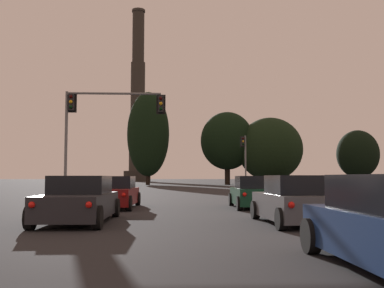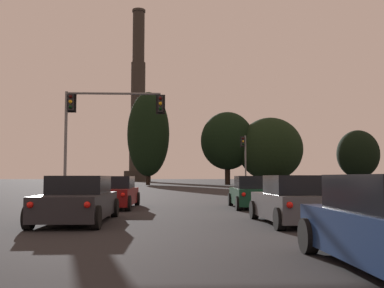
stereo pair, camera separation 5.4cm
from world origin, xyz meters
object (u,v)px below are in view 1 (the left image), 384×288
Objects in this scene: traffic_light_overhead_left at (99,116)px; hatchback_right_lane_second at (295,202)px; hatchback_right_lane_front at (254,193)px; sedan_left_lane_second at (80,200)px; sedan_left_lane_front at (114,193)px; traffic_light_far_right at (244,154)px; smokestack at (138,113)px.

hatchback_right_lane_second is at bearing -60.97° from traffic_light_overhead_left.
hatchback_right_lane_front is 8.87m from sedan_left_lane_second.
traffic_light_far_right is (10.81, 30.40, 3.34)m from sedan_left_lane_front.
smokestack reaches higher than sedan_left_lane_front.
sedan_left_lane_second is 125.39m from smokestack.
sedan_left_lane_front is at bearing -109.57° from traffic_light_far_right.
sedan_left_lane_second is (-6.50, -6.04, 0.00)m from hatchback_right_lane_front.
sedan_left_lane_second is 0.09× the size of smokestack.
traffic_light_far_right reaches higher than sedan_left_lane_second.
smokestack reaches higher than traffic_light_far_right.
sedan_left_lane_front is (-6.26, 0.35, 0.00)m from hatchback_right_lane_front.
hatchback_right_lane_front is 12.32m from traffic_light_overhead_left.
hatchback_right_lane_front is at bearing -44.00° from traffic_light_overhead_left.
hatchback_right_lane_second is at bearing -48.04° from sedan_left_lane_front.
traffic_light_far_right reaches higher than hatchback_right_lane_front.
sedan_left_lane_second is at bearing -82.88° from traffic_light_overhead_left.
traffic_light_overhead_left is at bearing -86.78° from smokestack.
hatchback_right_lane_second is 0.68× the size of traffic_light_far_right.
traffic_light_overhead_left is at bearing 105.73° from sedan_left_lane_front.
hatchback_right_lane_front is 1.00× the size of hatchback_right_lane_second.
traffic_light_far_right is (12.80, 22.77, -1.16)m from traffic_light_overhead_left.
smokestack is at bearing 95.22° from hatchback_right_lane_second.
traffic_light_far_right reaches higher than hatchback_right_lane_second.
smokestack is at bearing 93.22° from traffic_light_overhead_left.
smokestack is (-14.40, 117.44, 20.33)m from hatchback_right_lane_front.
traffic_light_far_right is at bearing 60.66° from traffic_light_overhead_left.
traffic_light_overhead_left reaches higher than traffic_light_far_right.
hatchback_right_lane_second is 126.77m from smokestack.
traffic_light_overhead_left is (-1.99, 7.62, 4.49)m from sedan_left_lane_front.
hatchback_right_lane_front is 6.27m from sedan_left_lane_front.
hatchback_right_lane_second is 0.62× the size of traffic_light_overhead_left.
hatchback_right_lane_front reaches higher than sedan_left_lane_second.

